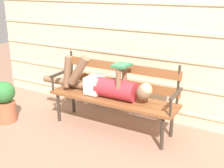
{
  "coord_description": "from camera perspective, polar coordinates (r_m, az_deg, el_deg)",
  "views": [
    {
      "loc": [
        1.67,
        -2.88,
        1.78
      ],
      "look_at": [
        0.0,
        0.08,
        0.62
      ],
      "focal_mm": 46.18,
      "sensor_mm": 36.0,
      "label": 1
    }
  ],
  "objects": [
    {
      "name": "reclining_person",
      "position": [
        3.65,
        -1.25,
        -0.19
      ],
      "size": [
        1.69,
        0.25,
        0.51
      ],
      "color": "#B72D38"
    },
    {
      "name": "potted_plant",
      "position": [
        4.17,
        -20.46,
        -3.13
      ],
      "size": [
        0.3,
        0.3,
        0.57
      ],
      "color": "#AD5B3D",
      "rests_on": "ground"
    },
    {
      "name": "ground_plane",
      "position": [
        3.77,
        -0.63,
        -9.24
      ],
      "size": [
        12.0,
        12.0,
        0.0
      ],
      "primitive_type": "plane",
      "color": "#936B56"
    },
    {
      "name": "park_bench",
      "position": [
        3.69,
        0.51,
        -1.55
      ],
      "size": [
        1.69,
        0.45,
        0.91
      ],
      "color": "brown",
      "rests_on": "ground"
    },
    {
      "name": "house_siding",
      "position": [
        3.99,
        4.2,
        8.32
      ],
      "size": [
        4.85,
        0.08,
        2.1
      ],
      "color": "beige",
      "rests_on": "ground"
    }
  ]
}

